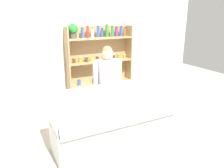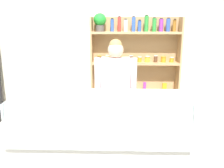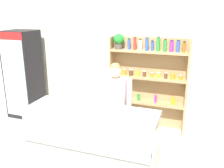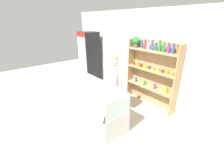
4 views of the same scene
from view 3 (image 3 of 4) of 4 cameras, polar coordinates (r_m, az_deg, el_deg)
ground_plane at (r=4.26m, az=-6.36°, el=-18.40°), size 12.00×12.00×0.00m
back_wall at (r=5.43m, az=2.20°, el=5.24°), size 6.80×0.10×2.70m
drinks_fridge at (r=6.09m, az=-19.54°, el=2.11°), size 0.66×0.64×1.99m
shelving_unit at (r=5.16m, az=7.86°, el=1.75°), size 1.58×0.29×1.96m
deli_display_case at (r=4.08m, az=-4.58°, el=-14.81°), size 2.02×0.76×1.01m
shop_clerk at (r=4.24m, az=0.68°, el=-3.99°), size 0.58×0.25×1.61m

